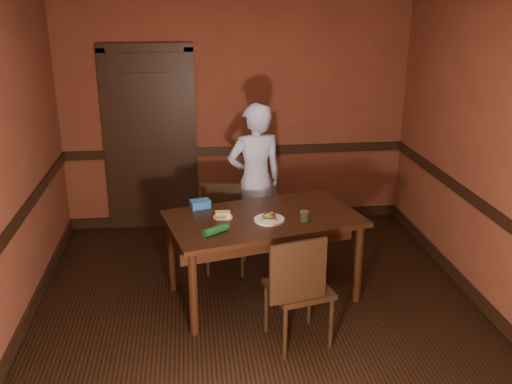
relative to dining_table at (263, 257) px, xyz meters
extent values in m
cube|color=black|center=(-0.08, -0.42, -0.39)|extent=(4.00, 4.50, 0.01)
cube|color=brown|center=(-0.08, 1.83, 0.96)|extent=(4.00, 0.02, 2.70)
cube|color=brown|center=(-0.08, -2.67, 0.96)|extent=(4.00, 0.02, 2.70)
cube|color=brown|center=(1.92, -0.42, 0.96)|extent=(0.02, 4.50, 2.70)
cube|color=black|center=(-0.08, 1.81, 0.51)|extent=(4.00, 0.03, 0.10)
cube|color=black|center=(-2.06, -0.42, 0.51)|extent=(0.03, 4.50, 0.10)
cube|color=black|center=(1.91, -0.42, 0.51)|extent=(0.03, 4.50, 0.10)
cube|color=black|center=(-0.08, 1.81, -0.33)|extent=(4.00, 0.03, 0.12)
cube|color=black|center=(-2.06, -0.42, -0.33)|extent=(0.03, 4.50, 0.12)
cube|color=black|center=(1.91, -0.42, -0.33)|extent=(0.03, 4.50, 0.12)
cube|color=black|center=(-1.08, 1.79, 0.63)|extent=(0.85, 0.04, 2.05)
cube|color=black|center=(-1.55, 1.81, 0.63)|extent=(0.10, 0.06, 2.15)
cube|color=black|center=(-0.60, 1.81, 0.63)|extent=(0.10, 0.06, 2.15)
cube|color=black|center=(-1.08, 1.81, 1.71)|extent=(1.05, 0.06, 0.10)
cube|color=black|center=(0.00, 0.00, 0.00)|extent=(1.86, 1.32, 0.79)
imported|color=silver|center=(0.04, 0.94, 0.42)|extent=(0.66, 0.50, 1.63)
cylinder|color=white|center=(0.04, -0.10, 0.40)|extent=(0.27, 0.27, 0.01)
cube|color=#AB8252|center=(0.04, -0.10, 0.42)|extent=(0.12, 0.11, 0.02)
ellipsoid|color=#2F822A|center=(0.04, -0.10, 0.44)|extent=(0.11, 0.10, 0.03)
cylinder|color=#B7090E|center=(0.01, -0.08, 0.46)|extent=(0.05, 0.05, 0.01)
cylinder|color=#B7090E|center=(0.07, -0.11, 0.46)|extent=(0.05, 0.05, 0.01)
cylinder|color=#96B961|center=(0.01, -0.12, 0.46)|extent=(0.03, 0.03, 0.01)
cylinder|color=#96B961|center=(0.06, -0.07, 0.46)|extent=(0.03, 0.03, 0.01)
cylinder|color=#96B961|center=(0.04, -0.10, 0.46)|extent=(0.03, 0.03, 0.01)
cylinder|color=#538B41|center=(0.34, -0.15, 0.43)|extent=(0.07, 0.07, 0.08)
cylinder|color=beige|center=(0.34, -0.15, 0.48)|extent=(0.08, 0.08, 0.01)
cylinder|color=white|center=(-0.36, 0.02, 0.40)|extent=(0.17, 0.17, 0.01)
cube|color=#E7CF68|center=(-0.36, 0.02, 0.43)|extent=(0.13, 0.09, 0.04)
cube|color=blue|center=(-0.55, 0.28, 0.43)|extent=(0.19, 0.15, 0.07)
cube|color=blue|center=(-0.55, 0.28, 0.47)|extent=(0.20, 0.16, 0.01)
cylinder|color=#114019|center=(-0.44, -0.33, 0.43)|extent=(0.23, 0.19, 0.07)
camera|label=1|loc=(-0.62, -4.66, 2.30)|focal=40.00mm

